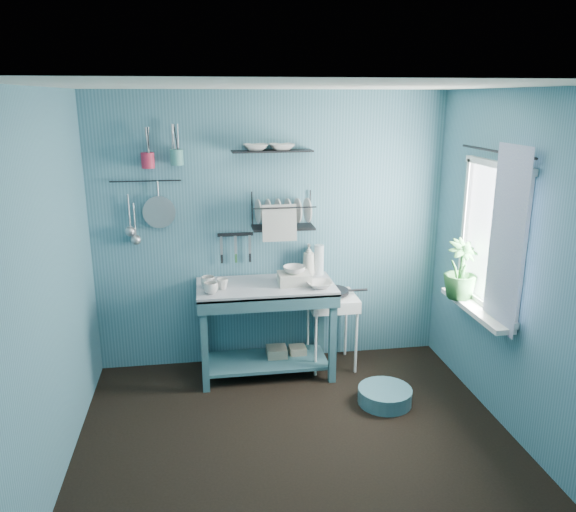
{
  "coord_description": "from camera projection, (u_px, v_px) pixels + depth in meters",
  "views": [
    {
      "loc": [
        -0.62,
        -3.45,
        2.44
      ],
      "look_at": [
        0.05,
        0.85,
        1.2
      ],
      "focal_mm": 35.0,
      "sensor_mm": 36.0,
      "label": 1
    }
  ],
  "objects": [
    {
      "name": "frying_pan",
      "position": [
        332.0,
        291.0,
        5.11
      ],
      "size": [
        0.3,
        0.3,
        0.03
      ],
      "primitive_type": "cylinder",
      "color": "black",
      "rests_on": "hotplate_stand"
    },
    {
      "name": "dish_rack",
      "position": [
        283.0,
        211.0,
        4.95
      ],
      "size": [
        0.57,
        0.29,
        0.32
      ],
      "primitive_type": "cube",
      "rotation": [
        0.0,
        0.0,
        -0.08
      ],
      "color": "black",
      "rests_on": "wall_back"
    },
    {
      "name": "wash_tub",
      "position": [
        294.0,
        278.0,
        4.92
      ],
      "size": [
        0.28,
        0.22,
        0.1
      ],
      "primitive_type": "cube",
      "color": "beige",
      "rests_on": "work_counter"
    },
    {
      "name": "tub_bowl",
      "position": [
        294.0,
        270.0,
        4.9
      ],
      "size": [
        0.2,
        0.19,
        0.06
      ],
      "primitive_type": "imported",
      "color": "beige",
      "rests_on": "wash_tub"
    },
    {
      "name": "utensil_cup_magenta",
      "position": [
        148.0,
        160.0,
        4.71
      ],
      "size": [
        0.11,
        0.11,
        0.13
      ],
      "primitive_type": "cylinder",
      "color": "#B5213C",
      "rests_on": "wall_back"
    },
    {
      "name": "wall_right",
      "position": [
        525.0,
        273.0,
        3.93
      ],
      "size": [
        0.0,
        3.0,
        3.0
      ],
      "primitive_type": "plane",
      "rotation": [
        1.57,
        0.0,
        -1.57
      ],
      "color": "#3E6F80",
      "rests_on": "ground"
    },
    {
      "name": "curtain",
      "position": [
        506.0,
        240.0,
        4.01
      ],
      "size": [
        0.0,
        1.35,
        1.35
      ],
      "primitive_type": "plane",
      "rotation": [
        1.57,
        0.0,
        1.57
      ],
      "color": "silver",
      "rests_on": "wall_right"
    },
    {
      "name": "windowsill",
      "position": [
        475.0,
        309.0,
        4.47
      ],
      "size": [
        0.16,
        0.95,
        0.04
      ],
      "primitive_type": "cube",
      "color": "white",
      "rests_on": "wall_right"
    },
    {
      "name": "hotplate_stand",
      "position": [
        331.0,
        330.0,
        5.21
      ],
      "size": [
        0.46,
        0.46,
        0.69
      ],
      "primitive_type": "cube",
      "rotation": [
        0.0,
        0.0,
        -0.07
      ],
      "color": "white",
      "rests_on": "floor"
    },
    {
      "name": "storage_tin_small",
      "position": [
        298.0,
        356.0,
        5.24
      ],
      "size": [
        0.15,
        0.15,
        0.2
      ],
      "primitive_type": "cube",
      "color": "gray",
      "rests_on": "floor"
    },
    {
      "name": "shelf_bowl_right",
      "position": [
        282.0,
        138.0,
        4.81
      ],
      "size": [
        0.23,
        0.23,
        0.05
      ],
      "primitive_type": "imported",
      "rotation": [
        0.0,
        0.0,
        0.05
      ],
      "color": "beige",
      "rests_on": "upper_shelf"
    },
    {
      "name": "upper_shelf",
      "position": [
        272.0,
        151.0,
        4.83
      ],
      "size": [
        0.71,
        0.21,
        0.02
      ],
      "primitive_type": "cube",
      "rotation": [
        0.0,
        0.0,
        0.04
      ],
      "color": "black",
      "rests_on": "wall_back"
    },
    {
      "name": "mug_mid",
      "position": [
        222.0,
        284.0,
        4.79
      ],
      "size": [
        0.14,
        0.14,
        0.09
      ],
      "primitive_type": "imported",
      "rotation": [
        0.0,
        0.0,
        0.52
      ],
      "color": "beige",
      "rests_on": "work_counter"
    },
    {
      "name": "utensil_cup_teal",
      "position": [
        177.0,
        157.0,
        4.74
      ],
      "size": [
        0.11,
        0.11,
        0.13
      ],
      "primitive_type": "cylinder",
      "color": "teal",
      "rests_on": "wall_back"
    },
    {
      "name": "shelf_bowl_left",
      "position": [
        256.0,
        143.0,
        4.78
      ],
      "size": [
        0.23,
        0.23,
        0.05
      ],
      "primitive_type": "imported",
      "rotation": [
        0.0,
        0.0,
        -0.04
      ],
      "color": "beige",
      "rests_on": "upper_shelf"
    },
    {
      "name": "mug_right",
      "position": [
        208.0,
        282.0,
        4.83
      ],
      "size": [
        0.17,
        0.17,
        0.1
      ],
      "primitive_type": "imported",
      "rotation": [
        0.0,
        0.0,
        1.05
      ],
      "color": "beige",
      "rests_on": "work_counter"
    },
    {
      "name": "mug_left",
      "position": [
        211.0,
        288.0,
        4.68
      ],
      "size": [
        0.12,
        0.12,
        0.1
      ],
      "primitive_type": "imported",
      "color": "beige",
      "rests_on": "work_counter"
    },
    {
      "name": "hook_rail",
      "position": [
        146.0,
        181.0,
        4.8
      ],
      "size": [
        0.6,
        0.01,
        0.01
      ],
      "primitive_type": "cylinder",
      "rotation": [
        0.0,
        1.57,
        0.0
      ],
      "color": "black",
      "rests_on": "wall_back"
    },
    {
      "name": "ceiling",
      "position": [
        302.0,
        86.0,
        3.36
      ],
      "size": [
        3.2,
        3.2,
        0.0
      ],
      "primitive_type": "plane",
      "rotation": [
        3.14,
        0.0,
        0.0
      ],
      "color": "silver",
      "rests_on": "ground"
    },
    {
      "name": "floor",
      "position": [
        299.0,
        448.0,
        4.04
      ],
      "size": [
        3.2,
        3.2,
        0.0
      ],
      "primitive_type": "plane",
      "color": "black",
      "rests_on": "ground"
    },
    {
      "name": "floor_basin",
      "position": [
        385.0,
        396.0,
        4.62
      ],
      "size": [
        0.44,
        0.44,
        0.13
      ],
      "primitive_type": "cylinder",
      "color": "#3F6F7C",
      "rests_on": "floor"
    },
    {
      "name": "work_counter",
      "position": [
        266.0,
        330.0,
        5.03
      ],
      "size": [
        1.29,
        0.81,
        0.85
      ],
      "primitive_type": "cube",
      "rotation": [
        0.0,
        0.0,
        0.18
      ],
      "color": "#2F5A64",
      "rests_on": "floor"
    },
    {
      "name": "curtain_rod",
      "position": [
        496.0,
        151.0,
        4.13
      ],
      "size": [
        0.02,
        1.05,
        0.02
      ],
      "primitive_type": "cylinder",
      "rotation": [
        1.57,
        0.0,
        0.0
      ],
      "color": "black",
      "rests_on": "wall_right"
    },
    {
      "name": "wall_front",
      "position": [
        365.0,
        401.0,
        2.27
      ],
      "size": [
        3.2,
        0.0,
        3.2
      ],
      "primitive_type": "plane",
      "rotation": [
        -1.57,
        0.0,
        0.0
      ],
      "color": "#3E6F80",
      "rests_on": "ground"
    },
    {
      "name": "wall_left",
      "position": [
        45.0,
        297.0,
        3.46
      ],
      "size": [
        0.0,
        3.0,
        3.0
      ],
      "primitive_type": "plane",
      "rotation": [
        1.57,
        0.0,
        1.57
      ],
      "color": "#3E6F80",
      "rests_on": "ground"
    },
    {
      "name": "ladle_inner",
      "position": [
        135.0,
        220.0,
        4.86
      ],
      "size": [
        0.01,
        0.01,
        0.3
      ],
      "primitive_type": "cylinder",
      "color": "#9C9FA4",
      "rests_on": "wall_back"
    },
    {
      "name": "water_bottle",
      "position": [
        319.0,
        260.0,
        5.16
      ],
      "size": [
        0.09,
        0.09,
        0.28
      ],
      "primitive_type": "cylinder",
      "color": "silver",
      "rests_on": "work_counter"
    },
    {
      "name": "storage_tin_large",
      "position": [
        277.0,
        358.0,
        5.18
      ],
      "size": [
        0.18,
        0.18,
        0.22
      ],
      "primitive_type": "cube",
      "color": "gray",
      "rests_on": "floor"
    },
    {
      "name": "knife_strip",
      "position": [
        235.0,
        234.0,
        5.05
      ],
      "size": [
        0.32,
        0.03,
        0.03
      ],
      "primitive_type": "cube",
      "rotation": [
        0.0,
        0.0,
        0.02
      ],
      "color": "black",
      "rests_on": "wall_back"
    },
    {
      "name": "counter_bowl",
      "position": [
        320.0,
        285.0,
        4.83
      ],
      "size": [
        0.22,
        0.22,
        0.05
      ],
      "primitive_type": "imported",
      "color": "beige",
      "rests_on": "work_counter"
    },
    {
      "name": "colander",
      "position": [
        159.0,
        212.0,
        4.87
      ],
      "size": [
        0.28,
        0.03,
        0.28
      ],
      "primitive_type": "cylinder",
      "rotation": [
        1.54,
        0.0,
        0.0
      ],
      "color": "#9C9FA4",
      "rests_on": "wall_back"
    },
    {
      "name": "soap_bottle",
      "position": [
        309.0,
        260.0,
        5.13
      ],
      "size": [
        0.11,
        0.12,
        0.3
      ],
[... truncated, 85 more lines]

